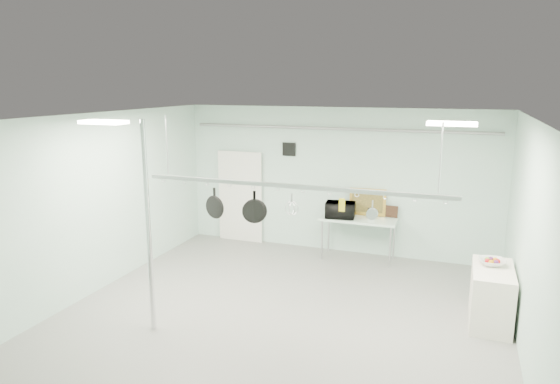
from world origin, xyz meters
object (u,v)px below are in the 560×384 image
at_px(chrome_pole, 148,229).
at_px(microwave, 340,210).
at_px(fruit_bowl, 492,262).
at_px(skillet_right, 255,207).
at_px(skillet_left, 215,203).
at_px(side_cabinet, 491,296).
at_px(skillet_mid, 254,206).
at_px(coffee_canister, 371,215).
at_px(prep_table, 359,221).
at_px(pot_rack, 290,184).

distance_m(chrome_pole, microwave, 4.55).
height_order(chrome_pole, fruit_bowl, chrome_pole).
xyz_separation_m(chrome_pole, skillet_right, (1.32, 0.90, 0.23)).
xyz_separation_m(skillet_left, skillet_right, (0.69, 0.00, -0.02)).
relative_size(side_cabinet, fruit_bowl, 3.00).
distance_m(microwave, skillet_right, 3.33).
height_order(side_cabinet, skillet_right, skillet_right).
height_order(skillet_mid, skillet_right, same).
bearing_deg(coffee_canister, skillet_right, -110.59).
distance_m(skillet_mid, skillet_right, 0.02).
bearing_deg(skillet_mid, skillet_right, -7.70).
relative_size(prep_table, microwave, 2.63).
bearing_deg(chrome_pole, skillet_right, 34.30).
height_order(side_cabinet, coffee_canister, coffee_canister).
height_order(chrome_pole, side_cabinet, chrome_pole).
relative_size(coffee_canister, skillet_left, 0.38).
bearing_deg(coffee_canister, skillet_mid, -110.62).
xyz_separation_m(chrome_pole, microwave, (1.92, 4.09, -0.53)).
distance_m(pot_rack, coffee_canister, 3.60).
relative_size(chrome_pole, skillet_left, 6.57).
relative_size(skillet_mid, skillet_right, 0.91).
height_order(pot_rack, microwave, pot_rack).
bearing_deg(skillet_right, pot_rack, -23.70).
relative_size(pot_rack, skillet_right, 9.23).
bearing_deg(pot_rack, skillet_left, 180.00).
height_order(microwave, skillet_right, skillet_right).
bearing_deg(fruit_bowl, pot_rack, -156.80).
distance_m(coffee_canister, skillet_left, 3.93).
bearing_deg(chrome_pole, prep_table, 61.29).
height_order(skillet_left, skillet_right, same).
bearing_deg(prep_table, skillet_mid, -106.58).
bearing_deg(skillet_mid, coffee_canister, 61.68).
xyz_separation_m(prep_table, coffee_canister, (0.26, 0.01, 0.17)).
relative_size(chrome_pole, skillet_right, 6.16).
relative_size(chrome_pole, side_cabinet, 2.67).
bearing_deg(side_cabinet, microwave, 144.45).
relative_size(prep_table, skillet_mid, 3.38).
bearing_deg(microwave, skillet_right, 71.60).
bearing_deg(skillet_right, skillet_mid, 156.30).
xyz_separation_m(prep_table, skillet_mid, (-0.98, -3.30, 1.02)).
bearing_deg(pot_rack, side_cabinet, 20.45).
distance_m(side_cabinet, microwave, 3.65).
xyz_separation_m(pot_rack, skillet_left, (-1.27, 0.00, -0.39)).
distance_m(chrome_pole, pot_rack, 2.19).
xyz_separation_m(coffee_canister, skillet_right, (-1.24, -3.31, 0.83)).
relative_size(side_cabinet, microwave, 1.97).
bearing_deg(pot_rack, skillet_right, 180.00).
bearing_deg(coffee_canister, microwave, -169.35).
bearing_deg(prep_table, side_cabinet, -40.79).
bearing_deg(skillet_mid, chrome_pole, -153.35).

